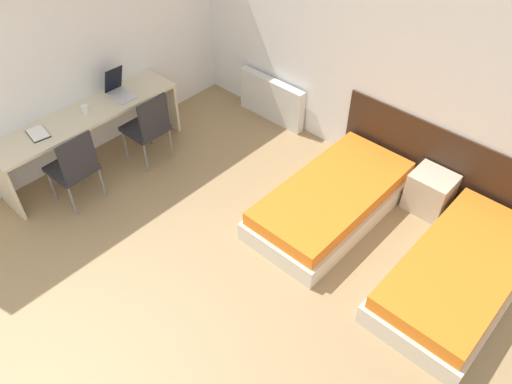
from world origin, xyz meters
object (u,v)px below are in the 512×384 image
at_px(nightstand, 430,192).
at_px(chair_near_notebook, 74,166).
at_px(chair_near_laptop, 148,125).
at_px(laptop, 119,90).
at_px(bed_near_window, 332,200).
at_px(bed_near_door, 459,274).

distance_m(nightstand, chair_near_notebook, 3.85).
relative_size(chair_near_laptop, laptop, 2.59).
bearing_deg(laptop, nightstand, 25.47).
xyz_separation_m(bed_near_window, bed_near_door, (1.48, 0.00, 0.00)).
bearing_deg(nightstand, chair_near_laptop, -152.41).
bearing_deg(chair_near_notebook, bed_near_door, 22.92).
bearing_deg(bed_near_window, chair_near_notebook, -141.34).
height_order(chair_near_laptop, laptop, laptop).
bearing_deg(chair_near_laptop, nightstand, 26.21).
relative_size(nightstand, chair_near_notebook, 0.51).
bearing_deg(bed_near_window, nightstand, 46.69).
xyz_separation_m(bed_near_door, chair_near_notebook, (-3.64, -1.73, 0.33)).
relative_size(chair_near_notebook, laptop, 2.59).
bearing_deg(bed_near_window, bed_near_door, 0.00).
distance_m(bed_near_window, laptop, 2.82).
height_order(bed_near_door, chair_near_laptop, chair_near_laptop).
distance_m(chair_near_laptop, laptop, 0.56).
bearing_deg(bed_near_door, chair_near_notebook, -154.55).
height_order(bed_near_window, bed_near_door, same).
xyz_separation_m(chair_near_laptop, chair_near_notebook, (-0.00, -1.00, 0.00)).
distance_m(chair_near_notebook, laptop, 1.14).
xyz_separation_m(bed_near_window, chair_near_notebook, (-2.17, -1.73, 0.33)).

